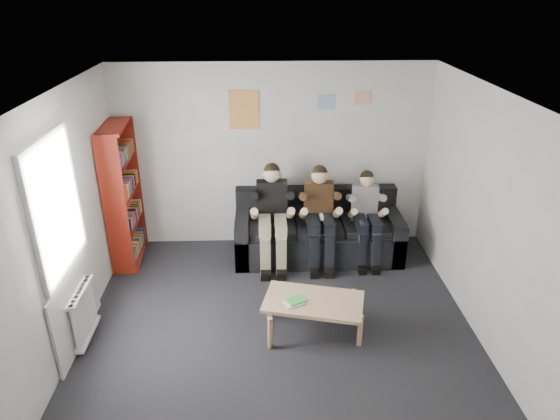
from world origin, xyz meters
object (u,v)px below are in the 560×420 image
Objects in this scene: coffee_table at (313,304)px; person_left at (272,217)px; bookshelf at (124,196)px; person_right at (367,218)px; person_middle at (320,217)px; sofa at (317,233)px.

person_left reaches higher than coffee_table.
bookshelf is 3.38m from person_right.
person_middle is at bearing 81.48° from coffee_table.
bookshelf is (-2.70, -0.05, 0.66)m from sofa.
person_middle is at bearing -7.78° from bookshelf.
person_right is (0.66, -0.20, 0.33)m from sofa.
sofa is 2.78m from bookshelf.
person_left is 1.32m from person_right.
bookshelf is 1.53× the size of person_right.
sofa is at bearing 171.77° from person_right.
person_right reaches higher than coffee_table.
coffee_table is at bearing -97.56° from sofa.
person_left is 1.03× the size of person_middle.
person_middle reaches higher than coffee_table.
bookshelf reaches higher than coffee_table.
sofa reaches higher than coffee_table.
coffee_table is at bearing -95.47° from person_middle.
person_right is (0.66, 0.01, -0.03)m from person_middle.
person_left is at bearing -8.94° from bookshelf.
person_right is (0.90, 1.62, 0.28)m from coffee_table.
person_middle is at bearing -90.00° from sofa.
coffee_table is 1.70m from person_left.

